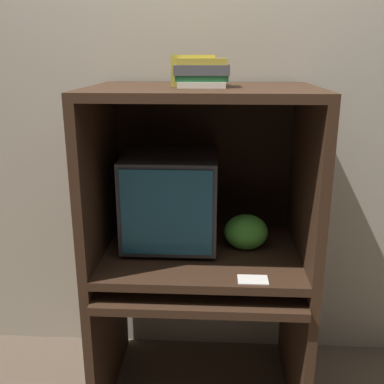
{
  "coord_description": "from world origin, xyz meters",
  "views": [
    {
      "loc": [
        0.06,
        -1.53,
        1.6
      ],
      "look_at": [
        -0.04,
        0.34,
        1.02
      ],
      "focal_mm": 42.0,
      "sensor_mm": 36.0,
      "label": 1
    }
  ],
  "objects_px": {
    "crt_monitor": "(171,198)",
    "keyboard": "(160,276)",
    "snack_bag": "(246,232)",
    "book_stack": "(202,72)",
    "storage_box": "(194,70)",
    "mouse": "(225,278)"
  },
  "relations": [
    {
      "from": "storage_box",
      "to": "mouse",
      "type": "bearing_deg",
      "value": -50.48
    },
    {
      "from": "mouse",
      "to": "snack_bag",
      "type": "height_order",
      "value": "snack_bag"
    },
    {
      "from": "storage_box",
      "to": "book_stack",
      "type": "bearing_deg",
      "value": -64.95
    },
    {
      "from": "crt_monitor",
      "to": "book_stack",
      "type": "distance_m",
      "value": 0.59
    },
    {
      "from": "snack_bag",
      "to": "storage_box",
      "type": "bearing_deg",
      "value": 172.66
    },
    {
      "from": "crt_monitor",
      "to": "keyboard",
      "type": "height_order",
      "value": "crt_monitor"
    },
    {
      "from": "crt_monitor",
      "to": "snack_bag",
      "type": "height_order",
      "value": "crt_monitor"
    },
    {
      "from": "crt_monitor",
      "to": "keyboard",
      "type": "xyz_separation_m",
      "value": [
        -0.03,
        -0.18,
        -0.3
      ]
    },
    {
      "from": "mouse",
      "to": "storage_box",
      "type": "height_order",
      "value": "storage_box"
    },
    {
      "from": "keyboard",
      "to": "book_stack",
      "type": "bearing_deg",
      "value": 25.02
    },
    {
      "from": "book_stack",
      "to": "storage_box",
      "type": "distance_m",
      "value": 0.09
    },
    {
      "from": "snack_bag",
      "to": "book_stack",
      "type": "xyz_separation_m",
      "value": [
        -0.2,
        -0.05,
        0.7
      ]
    },
    {
      "from": "keyboard",
      "to": "book_stack",
      "type": "distance_m",
      "value": 0.88
    },
    {
      "from": "mouse",
      "to": "storage_box",
      "type": "xyz_separation_m",
      "value": [
        -0.14,
        0.18,
        0.86
      ]
    },
    {
      "from": "crt_monitor",
      "to": "storage_box",
      "type": "relative_size",
      "value": 2.45
    },
    {
      "from": "book_stack",
      "to": "crt_monitor",
      "type": "bearing_deg",
      "value": 144.4
    },
    {
      "from": "book_stack",
      "to": "storage_box",
      "type": "xyz_separation_m",
      "value": [
        -0.04,
        0.08,
        0.01
      ]
    },
    {
      "from": "crt_monitor",
      "to": "book_stack",
      "type": "relative_size",
      "value": 1.98
    },
    {
      "from": "mouse",
      "to": "keyboard",
      "type": "bearing_deg",
      "value": 177.29
    },
    {
      "from": "mouse",
      "to": "book_stack",
      "type": "xyz_separation_m",
      "value": [
        -0.11,
        0.09,
        0.85
      ]
    },
    {
      "from": "crt_monitor",
      "to": "snack_bag",
      "type": "relative_size",
      "value": 2.21
    },
    {
      "from": "keyboard",
      "to": "mouse",
      "type": "bearing_deg",
      "value": -2.71
    }
  ]
}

